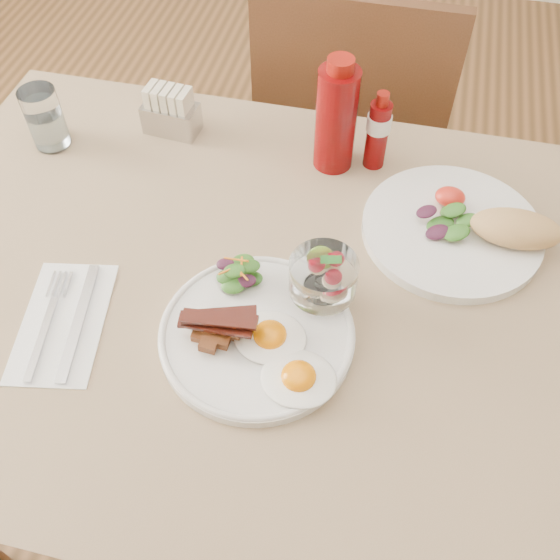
{
  "coord_description": "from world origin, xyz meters",
  "views": [
    {
      "loc": [
        0.11,
        -0.57,
        1.51
      ],
      "look_at": [
        -0.01,
        -0.04,
        0.82
      ],
      "focal_mm": 40.0,
      "sensor_mm": 36.0,
      "label": 1
    }
  ],
  "objects_px": {
    "second_plate": "(467,228)",
    "hot_sauce_bottle": "(378,131)",
    "fruit_cup": "(323,277)",
    "ketchup_bottle": "(336,118)",
    "chair_far": "(350,135)",
    "table": "(294,322)",
    "main_plate": "(257,335)",
    "sugar_caddy": "(171,113)",
    "water_glass": "(46,121)"
  },
  "relations": [
    {
      "from": "chair_far",
      "to": "ketchup_bottle",
      "type": "relative_size",
      "value": 4.44
    },
    {
      "from": "ketchup_bottle",
      "to": "second_plate",
      "type": "bearing_deg",
      "value": -28.06
    },
    {
      "from": "table",
      "to": "water_glass",
      "type": "bearing_deg",
      "value": 155.5
    },
    {
      "from": "table",
      "to": "hot_sauce_bottle",
      "type": "distance_m",
      "value": 0.36
    },
    {
      "from": "chair_far",
      "to": "ketchup_bottle",
      "type": "distance_m",
      "value": 0.49
    },
    {
      "from": "fruit_cup",
      "to": "hot_sauce_bottle",
      "type": "bearing_deg",
      "value": 84.39
    },
    {
      "from": "chair_far",
      "to": "second_plate",
      "type": "bearing_deg",
      "value": -63.5
    },
    {
      "from": "ketchup_bottle",
      "to": "table",
      "type": "bearing_deg",
      "value": -90.93
    },
    {
      "from": "main_plate",
      "to": "sugar_caddy",
      "type": "height_order",
      "value": "sugar_caddy"
    },
    {
      "from": "chair_far",
      "to": "water_glass",
      "type": "distance_m",
      "value": 0.72
    },
    {
      "from": "main_plate",
      "to": "water_glass",
      "type": "xyz_separation_m",
      "value": [
        -0.48,
        0.33,
        0.04
      ]
    },
    {
      "from": "chair_far",
      "to": "fruit_cup",
      "type": "bearing_deg",
      "value": -86.32
    },
    {
      "from": "fruit_cup",
      "to": "second_plate",
      "type": "height_order",
      "value": "fruit_cup"
    },
    {
      "from": "water_glass",
      "to": "fruit_cup",
      "type": "bearing_deg",
      "value": -24.72
    },
    {
      "from": "second_plate",
      "to": "table",
      "type": "bearing_deg",
      "value": -145.7
    },
    {
      "from": "water_glass",
      "to": "sugar_caddy",
      "type": "bearing_deg",
      "value": 22.57
    },
    {
      "from": "ketchup_bottle",
      "to": "main_plate",
      "type": "bearing_deg",
      "value": -95.68
    },
    {
      "from": "main_plate",
      "to": "fruit_cup",
      "type": "bearing_deg",
      "value": 44.04
    },
    {
      "from": "ketchup_bottle",
      "to": "hot_sauce_bottle",
      "type": "xyz_separation_m",
      "value": [
        0.07,
        0.01,
        -0.03
      ]
    },
    {
      "from": "hot_sauce_bottle",
      "to": "sugar_caddy",
      "type": "distance_m",
      "value": 0.38
    },
    {
      "from": "main_plate",
      "to": "ketchup_bottle",
      "type": "bearing_deg",
      "value": 84.32
    },
    {
      "from": "table",
      "to": "main_plate",
      "type": "xyz_separation_m",
      "value": [
        -0.03,
        -0.1,
        0.1
      ]
    },
    {
      "from": "water_glass",
      "to": "ketchup_bottle",
      "type": "bearing_deg",
      "value": 7.14
    },
    {
      "from": "chair_far",
      "to": "second_plate",
      "type": "relative_size",
      "value": 2.93
    },
    {
      "from": "water_glass",
      "to": "chair_far",
      "type": "bearing_deg",
      "value": 40.14
    },
    {
      "from": "table",
      "to": "chair_far",
      "type": "xyz_separation_m",
      "value": [
        0.0,
        0.66,
        -0.14
      ]
    },
    {
      "from": "hot_sauce_bottle",
      "to": "fruit_cup",
      "type": "bearing_deg",
      "value": -95.61
    },
    {
      "from": "table",
      "to": "hot_sauce_bottle",
      "type": "height_order",
      "value": "hot_sauce_bottle"
    },
    {
      "from": "second_plate",
      "to": "ketchup_bottle",
      "type": "distance_m",
      "value": 0.29
    },
    {
      "from": "main_plate",
      "to": "water_glass",
      "type": "distance_m",
      "value": 0.58
    },
    {
      "from": "table",
      "to": "main_plate",
      "type": "distance_m",
      "value": 0.14
    },
    {
      "from": "table",
      "to": "main_plate",
      "type": "bearing_deg",
      "value": -109.3
    },
    {
      "from": "fruit_cup",
      "to": "ketchup_bottle",
      "type": "relative_size",
      "value": 0.47
    },
    {
      "from": "ketchup_bottle",
      "to": "fruit_cup",
      "type": "bearing_deg",
      "value": -83.0
    },
    {
      "from": "table",
      "to": "second_plate",
      "type": "xyz_separation_m",
      "value": [
        0.25,
        0.17,
        0.11
      ]
    },
    {
      "from": "ketchup_bottle",
      "to": "hot_sauce_bottle",
      "type": "bearing_deg",
      "value": 10.66
    },
    {
      "from": "fruit_cup",
      "to": "hot_sauce_bottle",
      "type": "distance_m",
      "value": 0.34
    },
    {
      "from": "fruit_cup",
      "to": "ketchup_bottle",
      "type": "distance_m",
      "value": 0.32
    },
    {
      "from": "second_plate",
      "to": "ketchup_bottle",
      "type": "xyz_separation_m",
      "value": [
        -0.24,
        0.13,
        0.08
      ]
    },
    {
      "from": "chair_far",
      "to": "hot_sauce_bottle",
      "type": "bearing_deg",
      "value": -77.7
    },
    {
      "from": "chair_far",
      "to": "table",
      "type": "bearing_deg",
      "value": -90.0
    },
    {
      "from": "main_plate",
      "to": "fruit_cup",
      "type": "relative_size",
      "value": 2.84
    },
    {
      "from": "fruit_cup",
      "to": "second_plate",
      "type": "xyz_separation_m",
      "value": [
        0.2,
        0.19,
        -0.05
      ]
    },
    {
      "from": "hot_sauce_bottle",
      "to": "water_glass",
      "type": "distance_m",
      "value": 0.59
    },
    {
      "from": "table",
      "to": "water_glass",
      "type": "relative_size",
      "value": 11.77
    },
    {
      "from": "second_plate",
      "to": "sugar_caddy",
      "type": "xyz_separation_m",
      "value": [
        -0.55,
        0.15,
        0.02
      ]
    },
    {
      "from": "second_plate",
      "to": "hot_sauce_bottle",
      "type": "relative_size",
      "value": 2.13
    },
    {
      "from": "hot_sauce_bottle",
      "to": "sugar_caddy",
      "type": "xyz_separation_m",
      "value": [
        -0.38,
        0.01,
        -0.03
      ]
    },
    {
      "from": "sugar_caddy",
      "to": "water_glass",
      "type": "xyz_separation_m",
      "value": [
        -0.21,
        -0.09,
        0.01
      ]
    },
    {
      "from": "table",
      "to": "sugar_caddy",
      "type": "bearing_deg",
      "value": 133.8
    }
  ]
}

